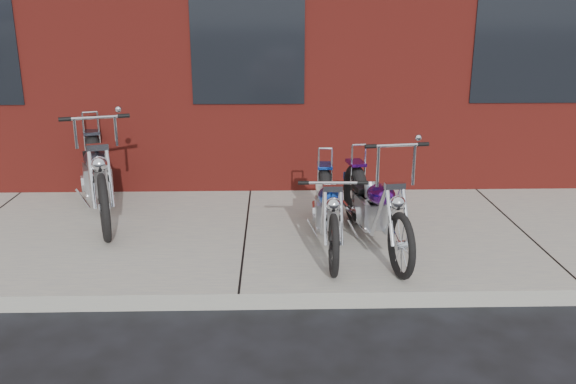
{
  "coord_description": "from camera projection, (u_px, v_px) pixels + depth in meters",
  "views": [
    {
      "loc": [
        0.3,
        -4.68,
        2.49
      ],
      "look_at": [
        0.44,
        0.8,
        0.81
      ],
      "focal_mm": 38.0,
      "sensor_mm": 36.0,
      "label": 1
    }
  ],
  "objects": [
    {
      "name": "ground",
      "position": [
        239.0,
        310.0,
        5.2
      ],
      "size": [
        120.0,
        120.0,
        0.0
      ],
      "primitive_type": "plane",
      "color": "black",
      "rests_on": "ground"
    },
    {
      "name": "sidewalk",
      "position": [
        246.0,
        238.0,
        6.61
      ],
      "size": [
        22.0,
        3.0,
        0.15
      ],
      "primitive_type": "cube",
      "color": "gray",
      "rests_on": "ground"
    },
    {
      "name": "chopper_purple",
      "position": [
        374.0,
        209.0,
        6.11
      ],
      "size": [
        0.55,
        2.09,
        1.18
      ],
      "rotation": [
        0.0,
        0.0,
        -1.42
      ],
      "color": "black",
      "rests_on": "sidewalk"
    },
    {
      "name": "chopper_blue",
      "position": [
        328.0,
        211.0,
        6.13
      ],
      "size": [
        0.49,
        2.01,
        0.87
      ],
      "rotation": [
        0.0,
        0.0,
        -1.59
      ],
      "color": "black",
      "rests_on": "sidewalk"
    },
    {
      "name": "chopper_third",
      "position": [
        98.0,
        176.0,
        7.03
      ],
      "size": [
        0.96,
        2.4,
        1.27
      ],
      "rotation": [
        0.0,
        0.0,
        -1.25
      ],
      "color": "black",
      "rests_on": "sidewalk"
    }
  ]
}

